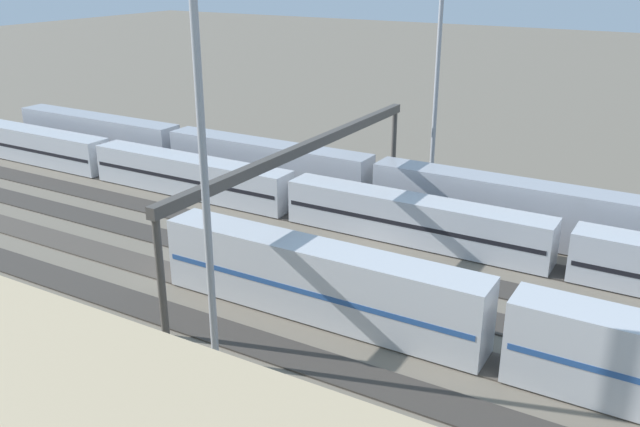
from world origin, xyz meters
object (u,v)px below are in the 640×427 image
Objects in this scene: train_on_track_5 at (499,328)px; train_on_track_1 at (267,166)px; train_on_track_2 at (292,196)px; light_mast_0 at (440,24)px; light_mast_1 at (196,49)px; signal_gantry at (306,156)px.

train_on_track_1 is at bearing -33.78° from train_on_track_5.
train_on_track_1 reaches higher than train_on_track_2.
light_mast_1 reaches higher than light_mast_0.
train_on_track_5 is 35.57m from light_mast_0.
light_mast_1 reaches higher than signal_gantry.
light_mast_0 is at bearing -61.68° from train_on_track_5.
train_on_track_5 is 1.35× the size of signal_gantry.
light_mast_1 is 0.82× the size of signal_gantry.
light_mast_1 is at bearing 111.94° from train_on_track_2.
train_on_track_1 is 15.58m from signal_gantry.
train_on_track_2 is 3.69× the size of light_mast_0.
signal_gantry is (4.55, -17.80, -10.57)m from light_mast_1.
signal_gantry is at bearing -75.66° from light_mast_1.
train_on_track_2 is 7.99m from train_on_track_1.
light_mast_0 is at bearing -120.73° from train_on_track_2.
light_mast_1 is (14.52, 7.80, 15.62)m from train_on_track_5.
train_on_track_2 is 2.73× the size of signal_gantry.
train_on_track_1 is (29.90, -20.00, 0.01)m from train_on_track_5.
train_on_track_5 is at bearing 147.67° from train_on_track_2.
light_mast_1 reaches higher than train_on_track_5.
train_on_track_2 is 28.05m from train_on_track_5.
light_mast_0 is 0.74× the size of signal_gantry.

